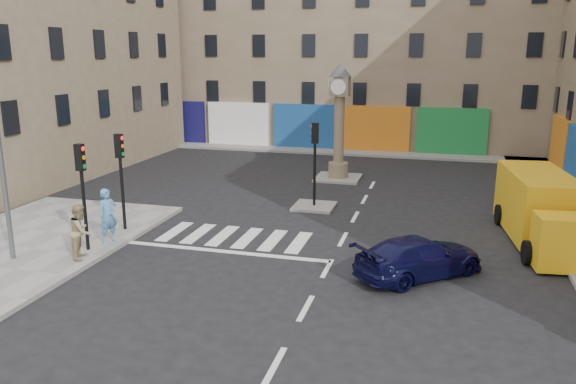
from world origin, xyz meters
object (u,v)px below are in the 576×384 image
at_px(traffic_light_left_far, 121,166).
at_px(clock_pillar, 339,114).
at_px(pedestrian_tan, 81,231).
at_px(pedestrian_blue, 108,216).
at_px(traffic_light_island, 315,151).
at_px(yellow_van, 541,209).
at_px(traffic_light_left_near, 82,180).
at_px(navy_sedan, 419,257).

bearing_deg(traffic_light_left_far, clock_pillar, 61.06).
bearing_deg(traffic_light_left_far, pedestrian_tan, -84.52).
height_order(clock_pillar, pedestrian_blue, clock_pillar).
relative_size(traffic_light_left_far, traffic_light_island, 1.00).
bearing_deg(traffic_light_island, traffic_light_left_far, -139.40).
bearing_deg(clock_pillar, yellow_van, -42.43).
bearing_deg(pedestrian_blue, traffic_light_island, -17.69).
relative_size(yellow_van, pedestrian_tan, 3.75).
bearing_deg(traffic_light_island, pedestrian_tan, -125.13).
bearing_deg(pedestrian_blue, traffic_light_left_near, -175.58).
relative_size(traffic_light_left_far, pedestrian_blue, 1.87).
bearing_deg(traffic_light_left_near, pedestrian_blue, 71.18).
xyz_separation_m(traffic_light_island, navy_sedan, (4.87, -6.84, -1.96)).
xyz_separation_m(traffic_light_island, pedestrian_tan, (-6.00, -8.53, -1.52)).
distance_m(traffic_light_island, clock_pillar, 6.07).
bearing_deg(traffic_light_left_far, pedestrian_blue, -78.83).
height_order(navy_sedan, yellow_van, yellow_van).
xyz_separation_m(traffic_light_left_near, clock_pillar, (6.30, 13.80, 0.93)).
height_order(traffic_light_left_far, clock_pillar, clock_pillar).
relative_size(pedestrian_blue, pedestrian_tan, 1.07).
xyz_separation_m(traffic_light_left_near, pedestrian_tan, (0.30, -0.73, -1.55)).
height_order(clock_pillar, yellow_van, clock_pillar).
distance_m(traffic_light_left_near, traffic_light_island, 10.03).
xyz_separation_m(navy_sedan, pedestrian_blue, (-10.87, -0.08, 0.51)).
distance_m(navy_sedan, yellow_van, 6.21).
bearing_deg(pedestrian_tan, yellow_van, -86.42).
xyz_separation_m(traffic_light_island, clock_pillar, (0.00, 6.00, 0.96)).
distance_m(clock_pillar, pedestrian_tan, 15.91).
distance_m(traffic_light_left_near, traffic_light_left_far, 2.40).
distance_m(traffic_light_left_far, clock_pillar, 13.05).
height_order(traffic_light_left_near, traffic_light_island, traffic_light_left_near).
height_order(pedestrian_blue, pedestrian_tan, pedestrian_blue).
xyz_separation_m(navy_sedan, pedestrian_tan, (-10.87, -1.69, 0.44)).
distance_m(traffic_light_left_far, yellow_van, 15.69).
relative_size(clock_pillar, pedestrian_tan, 3.32).
bearing_deg(traffic_light_left_near, navy_sedan, 4.92).
relative_size(clock_pillar, yellow_van, 0.89).
bearing_deg(navy_sedan, traffic_light_left_near, 51.66).
bearing_deg(navy_sedan, clock_pillar, -22.49).
distance_m(clock_pillar, pedestrian_blue, 14.44).
bearing_deg(traffic_light_left_near, pedestrian_tan, -67.58).
bearing_deg(pedestrian_tan, clock_pillar, -41.60).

